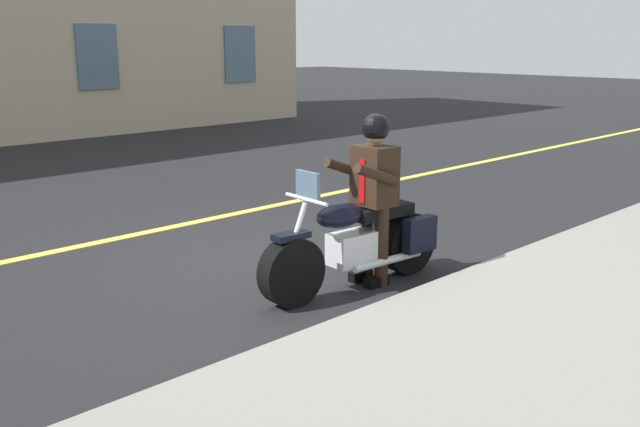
# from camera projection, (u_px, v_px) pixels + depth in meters

# --- Properties ---
(ground_plane) EXTENTS (80.00, 80.00, 0.00)m
(ground_plane) POSITION_uv_depth(u_px,v_px,m) (268.00, 260.00, 8.14)
(ground_plane) COLOR black
(lane_center_stripe) EXTENTS (60.00, 0.16, 0.01)m
(lane_center_stripe) POSITION_uv_depth(u_px,v_px,m) (170.00, 227.00, 9.53)
(lane_center_stripe) COLOR #E5DB4C
(lane_center_stripe) RESTS_ON ground_plane
(motorcycle_main) EXTENTS (2.22, 0.71, 1.26)m
(motorcycle_main) POSITION_uv_depth(u_px,v_px,m) (359.00, 243.00, 7.18)
(motorcycle_main) COLOR black
(motorcycle_main) RESTS_ON ground_plane
(rider_main) EXTENTS (0.65, 0.59, 1.74)m
(rider_main) POSITION_uv_depth(u_px,v_px,m) (373.00, 184.00, 7.16)
(rider_main) COLOR black
(rider_main) RESTS_ON ground_plane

